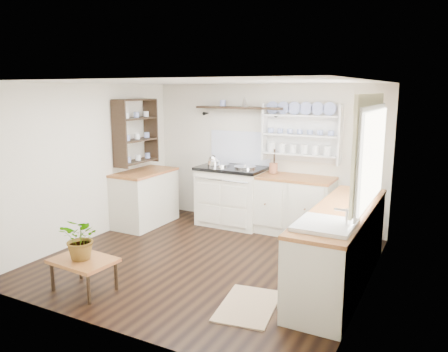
{
  "coord_description": "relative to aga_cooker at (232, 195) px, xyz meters",
  "views": [
    {
      "loc": [
        2.71,
        -4.71,
        2.21
      ],
      "look_at": [
        0.12,
        0.25,
        1.1
      ],
      "focal_mm": 35.0,
      "sensor_mm": 36.0,
      "label": 1
    }
  ],
  "objects": [
    {
      "name": "floor",
      "position": [
        0.43,
        -1.57,
        -0.49
      ],
      "size": [
        4.0,
        3.8,
        0.01
      ],
      "primitive_type": "cube",
      "color": "black",
      "rests_on": "ground"
    },
    {
      "name": "wall_back",
      "position": [
        0.43,
        0.33,
        0.66
      ],
      "size": [
        4.0,
        0.02,
        2.3
      ],
      "primitive_type": "cube",
      "color": "beige",
      "rests_on": "ground"
    },
    {
      "name": "wall_right",
      "position": [
        2.43,
        -1.57,
        0.66
      ],
      "size": [
        0.02,
        3.8,
        2.3
      ],
      "primitive_type": "cube",
      "color": "beige",
      "rests_on": "ground"
    },
    {
      "name": "wall_left",
      "position": [
        -1.57,
        -1.57,
        0.66
      ],
      "size": [
        0.02,
        3.8,
        2.3
      ],
      "primitive_type": "cube",
      "color": "beige",
      "rests_on": "ground"
    },
    {
      "name": "ceiling",
      "position": [
        0.43,
        -1.57,
        1.81
      ],
      "size": [
        4.0,
        3.8,
        0.01
      ],
      "primitive_type": "cube",
      "color": "white",
      "rests_on": "wall_back"
    },
    {
      "name": "window",
      "position": [
        2.38,
        -1.42,
        1.07
      ],
      "size": [
        0.08,
        1.55,
        1.22
      ],
      "color": "white",
      "rests_on": "wall_right"
    },
    {
      "name": "aga_cooker",
      "position": [
        0.0,
        0.0,
        0.0
      ],
      "size": [
        1.09,
        0.75,
        1.0
      ],
      "color": "white",
      "rests_on": "floor"
    },
    {
      "name": "back_cabinets",
      "position": [
        1.03,
        0.03,
        -0.03
      ],
      "size": [
        1.27,
        0.63,
        0.9
      ],
      "color": "beige",
      "rests_on": "floor"
    },
    {
      "name": "right_cabinets",
      "position": [
        2.13,
        -1.47,
        -0.03
      ],
      "size": [
        0.62,
        2.43,
        0.9
      ],
      "color": "beige",
      "rests_on": "floor"
    },
    {
      "name": "belfast_sink",
      "position": [
        2.13,
        -2.22,
        0.31
      ],
      "size": [
        0.55,
        0.6,
        0.45
      ],
      "color": "white",
      "rests_on": "right_cabinets"
    },
    {
      "name": "left_cabinets",
      "position": [
        -1.27,
        -0.67,
        -0.03
      ],
      "size": [
        0.62,
        1.13,
        0.9
      ],
      "color": "beige",
      "rests_on": "floor"
    },
    {
      "name": "plate_rack",
      "position": [
        1.08,
        0.29,
        1.06
      ],
      "size": [
        1.2,
        0.22,
        0.9
      ],
      "color": "white",
      "rests_on": "wall_back"
    },
    {
      "name": "high_shelf",
      "position": [
        0.03,
        0.21,
        1.41
      ],
      "size": [
        1.5,
        0.29,
        0.16
      ],
      "color": "black",
      "rests_on": "wall_back"
    },
    {
      "name": "left_shelving",
      "position": [
        -1.41,
        -0.67,
        1.06
      ],
      "size": [
        0.28,
        0.8,
        1.05
      ],
      "primitive_type": "cube",
      "color": "black",
      "rests_on": "wall_left"
    },
    {
      "name": "kettle",
      "position": [
        -0.28,
        -0.12,
        0.55
      ],
      "size": [
        0.18,
        0.18,
        0.22
      ],
      "primitive_type": null,
      "color": "silver",
      "rests_on": "aga_cooker"
    },
    {
      "name": "utensil_crock",
      "position": [
        0.68,
        0.11,
        0.5
      ],
      "size": [
        0.13,
        0.13,
        0.16
      ],
      "primitive_type": "cylinder",
      "color": "#975537",
      "rests_on": "back_cabinets"
    },
    {
      "name": "center_table",
      "position": [
        -0.35,
        -2.97,
        -0.17
      ],
      "size": [
        0.72,
        0.54,
        0.37
      ],
      "rotation": [
        0.0,
        0.0,
        -0.07
      ],
      "color": "brown",
      "rests_on": "floor"
    },
    {
      "name": "potted_plant",
      "position": [
        -0.35,
        -2.97,
        0.12
      ],
      "size": [
        0.47,
        0.42,
        0.48
      ],
      "primitive_type": "imported",
      "rotation": [
        0.0,
        0.0,
        0.12
      ],
      "color": "#3F7233",
      "rests_on": "center_table"
    },
    {
      "name": "floor_rug",
      "position": [
        1.43,
        -2.46,
        -0.49
      ],
      "size": [
        0.67,
        0.92,
        0.02
      ],
      "primitive_type": "cube",
      "rotation": [
        0.0,
        0.0,
        0.15
      ],
      "color": "olive",
      "rests_on": "floor"
    }
  ]
}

